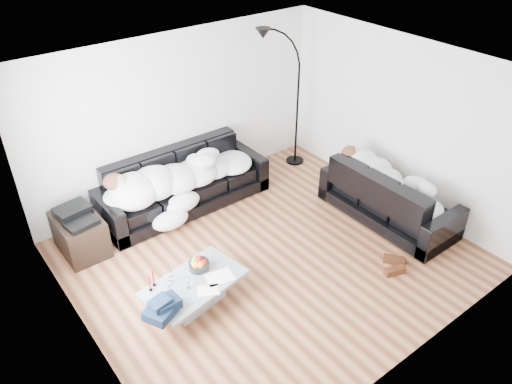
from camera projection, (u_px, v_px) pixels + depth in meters
ground at (269, 256)px, 6.90m from camera, size 5.00×5.00×0.00m
wall_back at (179, 116)px, 7.69m from camera, size 5.00×0.02×2.60m
wall_left at (74, 255)px, 4.92m from camera, size 0.02×4.50×2.60m
wall_right at (400, 123)px, 7.47m from camera, size 0.02×4.50×2.60m
ceiling at (273, 74)px, 5.49m from camera, size 5.00×5.00×0.00m
sofa_back at (183, 182)px, 7.71m from camera, size 2.68×0.93×0.87m
sofa_right at (389, 195)px, 7.43m from camera, size 0.89×2.08×0.84m
sleeper_back at (184, 171)px, 7.56m from camera, size 2.26×0.78×0.45m
sleeper_right at (392, 182)px, 7.31m from camera, size 0.75×1.78×0.44m
teal_cushion at (357, 162)px, 7.66m from camera, size 0.42×0.38×0.20m
coffee_table at (195, 293)px, 6.06m from camera, size 1.31×0.90×0.35m
fruit_bowl at (199, 263)px, 6.12m from camera, size 0.32×0.32×0.16m
wine_glass_a at (172, 277)px, 5.92m from camera, size 0.07×0.07×0.16m
wine_glass_b at (169, 287)px, 5.76m from camera, size 0.10×0.10×0.18m
wine_glass_c at (188, 283)px, 5.83m from camera, size 0.08×0.08×0.16m
candle_left at (150, 283)px, 5.78m from camera, size 0.05×0.05×0.22m
candle_right at (153, 278)px, 5.85m from camera, size 0.04×0.04×0.23m
newspaper_a at (220, 277)px, 6.03m from camera, size 0.38×0.32×0.01m
newspaper_b at (208, 290)px, 5.83m from camera, size 0.32×0.28×0.01m
navy_jacket at (163, 302)px, 5.45m from camera, size 0.42×0.37×0.18m
shoes at (394, 265)px, 6.66m from camera, size 0.58×0.54×0.11m
av_cabinet at (80, 234)px, 6.86m from camera, size 0.56×0.81×0.55m
stereo at (75, 214)px, 6.67m from camera, size 0.49×0.40×0.13m
floor_lamp at (297, 105)px, 8.53m from camera, size 0.86×0.51×2.22m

